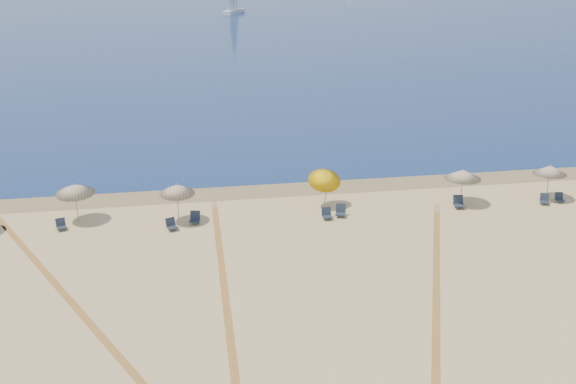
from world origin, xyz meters
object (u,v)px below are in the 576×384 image
object	(u,v)px
umbrella_5	(550,170)
chair_8	(559,198)
chair_1	(61,225)
umbrella_3	(325,177)
umbrella_2	(177,189)
chair_6	(459,202)
chair_7	(544,199)
chair_4	(327,214)
umbrella_1	(75,189)
umbrella_4	(463,174)
chair_2	(171,225)
chair_5	(341,211)
chair_3	(195,218)

from	to	relation	value
umbrella_5	chair_8	distance (m)	1.84
chair_1	umbrella_3	bearing A→B (deg)	-13.47
umbrella_2	chair_8	size ratio (longest dim) A/B	3.62
umbrella_3	chair_6	bearing A→B (deg)	-10.53
chair_7	chair_4	bearing A→B (deg)	-155.74
umbrella_1	chair_4	distance (m)	14.64
umbrella_1	chair_1	world-z (taller)	umbrella_1
umbrella_1	chair_7	distance (m)	28.32
umbrella_1	chair_4	bearing A→B (deg)	-8.25
umbrella_4	chair_6	size ratio (longest dim) A/B	2.93
umbrella_5	umbrella_1	bearing A→B (deg)	177.81
chair_1	chair_4	world-z (taller)	chair_4
umbrella_1	umbrella_5	size ratio (longest dim) A/B	1.05
umbrella_5	chair_4	size ratio (longest dim) A/B	3.37
chair_2	chair_1	bearing A→B (deg)	147.89
umbrella_5	chair_4	bearing A→B (deg)	-176.10
umbrella_4	chair_6	xyz separation A→B (m)	(-0.39, -0.64, -1.58)
chair_4	chair_6	bearing A→B (deg)	0.88
umbrella_5	chair_6	bearing A→B (deg)	-174.51
umbrella_3	umbrella_5	bearing A→B (deg)	-3.68
umbrella_4	chair_5	size ratio (longest dim) A/B	2.72
umbrella_5	chair_5	size ratio (longest dim) A/B	2.69
chair_5	chair_3	bearing A→B (deg)	-165.19
chair_2	chair_3	xyz separation A→B (m)	(1.34, 0.73, 0.01)
chair_2	chair_5	xyz separation A→B (m)	(9.91, 0.37, 0.02)
umbrella_5	umbrella_4	bearing A→B (deg)	179.53
umbrella_5	chair_2	world-z (taller)	umbrella_5
chair_6	chair_7	size ratio (longest dim) A/B	0.98
umbrella_1	chair_4	xyz separation A→B (m)	(14.39, -2.09, -1.68)
umbrella_3	chair_3	xyz separation A→B (m)	(-7.93, -1.28, -1.59)
umbrella_2	umbrella_3	size ratio (longest dim) A/B	0.90
chair_2	chair_8	xyz separation A→B (m)	(23.91, 0.37, -0.03)
umbrella_2	umbrella_4	bearing A→B (deg)	0.06
umbrella_4	chair_3	distance (m)	16.47
chair_7	chair_6	bearing A→B (deg)	-159.18
umbrella_1	chair_3	xyz separation A→B (m)	(6.72, -1.47, -1.67)
chair_3	chair_7	xyz separation A→B (m)	(21.48, -0.51, -0.02)
umbrella_5	chair_2	bearing A→B (deg)	-177.32
umbrella_5	chair_7	size ratio (longest dim) A/B	2.83
umbrella_4	chair_5	distance (m)	8.02
umbrella_4	chair_8	distance (m)	6.44
umbrella_4	chair_7	bearing A→B (deg)	-10.26
chair_3	chair_8	size ratio (longest dim) A/B	1.17
umbrella_3	umbrella_4	world-z (taller)	umbrella_3
chair_5	chair_8	xyz separation A→B (m)	(14.00, -0.00, -0.05)
chair_1	chair_2	world-z (taller)	chair_2
umbrella_1	umbrella_2	bearing A→B (deg)	-10.49
umbrella_2	chair_6	xyz separation A→B (m)	(16.92, -0.62, -1.68)
umbrella_2	chair_1	world-z (taller)	umbrella_2
umbrella_3	umbrella_2	bearing A→B (deg)	-174.31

